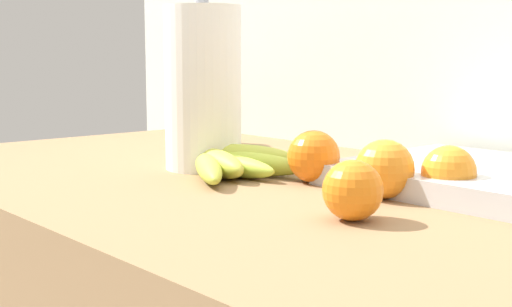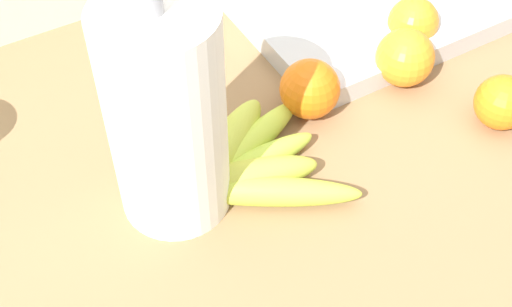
{
  "view_description": "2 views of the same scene",
  "coord_description": "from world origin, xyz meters",
  "px_view_note": "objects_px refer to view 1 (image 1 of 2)",
  "views": [
    {
      "loc": [
        0.65,
        -0.66,
        1.06
      ],
      "look_at": [
        -0.08,
        -0.01,
        0.92
      ],
      "focal_mm": 49.68,
      "sensor_mm": 36.0,
      "label": 1
    },
    {
      "loc": [
        -0.39,
        -0.46,
        1.49
      ],
      "look_at": [
        -0.13,
        -0.02,
        0.92
      ],
      "focal_mm": 49.61,
      "sensor_mm": 36.0,
      "label": 2
    }
  ],
  "objects_px": {
    "orange_front": "(449,173)",
    "sink_basin": "(493,176)",
    "banana_bunch": "(228,163)",
    "mug": "(206,121)",
    "orange_back_right": "(314,157)",
    "orange_center": "(384,169)",
    "orange_far_right": "(353,190)",
    "paper_towel_roll": "(203,88)"
  },
  "relations": [
    {
      "from": "orange_front",
      "to": "sink_basin",
      "type": "distance_m",
      "value": 0.1
    },
    {
      "from": "banana_bunch",
      "to": "mug",
      "type": "bearing_deg",
      "value": 147.98
    },
    {
      "from": "banana_bunch",
      "to": "mug",
      "type": "height_order",
      "value": "mug"
    },
    {
      "from": "orange_back_right",
      "to": "orange_center",
      "type": "xyz_separation_m",
      "value": [
        0.13,
        -0.01,
        0.0
      ]
    },
    {
      "from": "mug",
      "to": "orange_far_right",
      "type": "bearing_deg",
      "value": -23.7
    },
    {
      "from": "orange_far_right",
      "to": "orange_front",
      "type": "distance_m",
      "value": 0.17
    },
    {
      "from": "orange_front",
      "to": "orange_back_right",
      "type": "bearing_deg",
      "value": -167.7
    },
    {
      "from": "orange_back_right",
      "to": "sink_basin",
      "type": "xyz_separation_m",
      "value": [
        0.19,
        0.14,
        -0.02
      ]
    },
    {
      "from": "orange_front",
      "to": "mug",
      "type": "relative_size",
      "value": 0.73
    },
    {
      "from": "orange_back_right",
      "to": "orange_center",
      "type": "relative_size",
      "value": 0.99
    },
    {
      "from": "orange_front",
      "to": "sink_basin",
      "type": "xyz_separation_m",
      "value": [
        0.0,
        0.1,
        -0.02
      ]
    },
    {
      "from": "orange_far_right",
      "to": "orange_front",
      "type": "relative_size",
      "value": 0.98
    },
    {
      "from": "banana_bunch",
      "to": "orange_center",
      "type": "bearing_deg",
      "value": 8.95
    },
    {
      "from": "orange_far_right",
      "to": "paper_towel_roll",
      "type": "distance_m",
      "value": 0.41
    },
    {
      "from": "banana_bunch",
      "to": "orange_back_right",
      "type": "height_order",
      "value": "orange_back_right"
    },
    {
      "from": "orange_center",
      "to": "paper_towel_roll",
      "type": "distance_m",
      "value": 0.35
    },
    {
      "from": "orange_front",
      "to": "paper_towel_roll",
      "type": "bearing_deg",
      "value": -168.04
    },
    {
      "from": "banana_bunch",
      "to": "paper_towel_roll",
      "type": "bearing_deg",
      "value": 171.05
    },
    {
      "from": "sink_basin",
      "to": "mug",
      "type": "xyz_separation_m",
      "value": [
        -0.63,
        0.0,
        0.03
      ]
    },
    {
      "from": "banana_bunch",
      "to": "orange_front",
      "type": "xyz_separation_m",
      "value": [
        0.31,
        0.09,
        0.02
      ]
    },
    {
      "from": "banana_bunch",
      "to": "orange_back_right",
      "type": "distance_m",
      "value": 0.14
    },
    {
      "from": "orange_back_right",
      "to": "banana_bunch",
      "type": "bearing_deg",
      "value": -157.09
    },
    {
      "from": "paper_towel_roll",
      "to": "mug",
      "type": "distance_m",
      "value": 0.31
    },
    {
      "from": "orange_center",
      "to": "paper_towel_roll",
      "type": "height_order",
      "value": "paper_towel_roll"
    },
    {
      "from": "orange_far_right",
      "to": "mug",
      "type": "xyz_separation_m",
      "value": [
        -0.62,
        0.27,
        0.01
      ]
    },
    {
      "from": "banana_bunch",
      "to": "sink_basin",
      "type": "height_order",
      "value": "sink_basin"
    },
    {
      "from": "orange_center",
      "to": "sink_basin",
      "type": "height_order",
      "value": "sink_basin"
    },
    {
      "from": "banana_bunch",
      "to": "mug",
      "type": "relative_size",
      "value": 2.29
    },
    {
      "from": "orange_back_right",
      "to": "paper_towel_roll",
      "type": "xyz_separation_m",
      "value": [
        -0.2,
        -0.04,
        0.09
      ]
    },
    {
      "from": "orange_far_right",
      "to": "orange_front",
      "type": "xyz_separation_m",
      "value": [
        0.0,
        0.17,
        0.0
      ]
    },
    {
      "from": "orange_center",
      "to": "mug",
      "type": "height_order",
      "value": "mug"
    },
    {
      "from": "orange_back_right",
      "to": "sink_basin",
      "type": "relative_size",
      "value": 0.2
    },
    {
      "from": "paper_towel_roll",
      "to": "orange_center",
      "type": "bearing_deg",
      "value": 4.97
    },
    {
      "from": "orange_far_right",
      "to": "orange_back_right",
      "type": "bearing_deg",
      "value": 144.9
    },
    {
      "from": "sink_basin",
      "to": "orange_center",
      "type": "bearing_deg",
      "value": -111.1
    },
    {
      "from": "orange_center",
      "to": "mug",
      "type": "xyz_separation_m",
      "value": [
        -0.57,
        0.15,
        0.01
      ]
    },
    {
      "from": "paper_towel_roll",
      "to": "sink_basin",
      "type": "bearing_deg",
      "value": 24.9
    },
    {
      "from": "mug",
      "to": "banana_bunch",
      "type": "bearing_deg",
      "value": -32.02
    },
    {
      "from": "orange_back_right",
      "to": "orange_far_right",
      "type": "distance_m",
      "value": 0.23
    },
    {
      "from": "orange_back_right",
      "to": "orange_far_right",
      "type": "bearing_deg",
      "value": -35.1
    },
    {
      "from": "orange_front",
      "to": "sink_basin",
      "type": "height_order",
      "value": "sink_basin"
    },
    {
      "from": "banana_bunch",
      "to": "sink_basin",
      "type": "distance_m",
      "value": 0.37
    }
  ]
}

